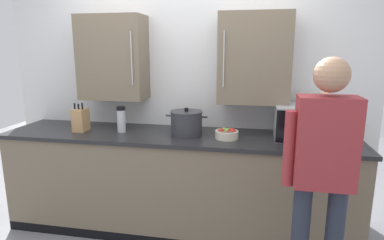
% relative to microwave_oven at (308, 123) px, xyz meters
% --- Properties ---
extents(back_wall_tiled, '(3.65, 0.44, 2.58)m').
position_rel_microwave_oven_xyz_m(back_wall_tiled, '(-1.14, 0.30, 0.28)').
color(back_wall_tiled, white).
rests_on(back_wall_tiled, ground_plane).
extents(counter_unit, '(3.23, 0.70, 0.95)m').
position_rel_microwave_oven_xyz_m(counter_unit, '(-1.14, -0.04, -0.62)').
color(counter_unit, '#756651').
rests_on(counter_unit, ground_plane).
extents(microwave_oven, '(0.60, 0.41, 0.29)m').
position_rel_microwave_oven_xyz_m(microwave_oven, '(0.00, 0.00, 0.00)').
color(microwave_oven, '#B7BABF').
rests_on(microwave_oven, counter_unit).
extents(fruit_bowl, '(0.20, 0.20, 0.10)m').
position_rel_microwave_oven_xyz_m(fruit_bowl, '(-0.68, -0.10, -0.10)').
color(fruit_bowl, beige).
rests_on(fruit_bowl, counter_unit).
extents(knife_block, '(0.11, 0.15, 0.28)m').
position_rel_microwave_oven_xyz_m(knife_block, '(-2.06, -0.09, -0.04)').
color(knife_block, tan).
rests_on(knife_block, counter_unit).
extents(thermos_flask, '(0.08, 0.08, 0.24)m').
position_rel_microwave_oven_xyz_m(thermos_flask, '(-1.67, -0.06, -0.03)').
color(thermos_flask, '#B7BABF').
rests_on(thermos_flask, counter_unit).
extents(stock_pot, '(0.38, 0.29, 0.25)m').
position_rel_microwave_oven_xyz_m(stock_pot, '(-1.05, -0.06, -0.04)').
color(stock_pot, '#2D2D33').
rests_on(stock_pot, counter_unit).
extents(person_figure, '(0.44, 0.67, 1.68)m').
position_rel_microwave_oven_xyz_m(person_figure, '(-0.04, -0.90, -0.09)').
color(person_figure, '#282D3D').
rests_on(person_figure, ground_plane).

